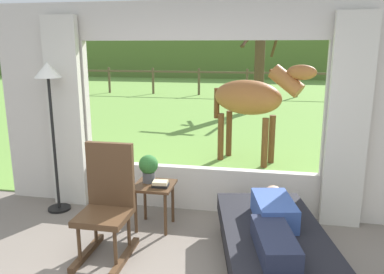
{
  "coord_description": "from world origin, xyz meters",
  "views": [
    {
      "loc": [
        0.79,
        -2.28,
        2.04
      ],
      "look_at": [
        0.0,
        1.8,
        1.05
      ],
      "focal_mm": 35.94,
      "sensor_mm": 36.0,
      "label": 1
    }
  ],
  "objects_px": {
    "side_table": "(154,192)",
    "horse": "(252,99)",
    "book_stack": "(160,184)",
    "floor_lamp_left": "(50,93)",
    "pasture_tree": "(259,57)",
    "potted_plant": "(149,167)",
    "recliner_sofa": "(272,248)",
    "reclining_person": "(274,220)",
    "rocking_chair": "(107,202)"
  },
  "relations": [
    {
      "from": "book_stack",
      "to": "floor_lamp_left",
      "type": "height_order",
      "value": "floor_lamp_left"
    },
    {
      "from": "pasture_tree",
      "to": "side_table",
      "type": "bearing_deg",
      "value": -96.22
    },
    {
      "from": "potted_plant",
      "to": "reclining_person",
      "type": "bearing_deg",
      "value": -27.89
    },
    {
      "from": "reclining_person",
      "to": "rocking_chair",
      "type": "relative_size",
      "value": 1.28
    },
    {
      "from": "potted_plant",
      "to": "book_stack",
      "type": "bearing_deg",
      "value": -35.22
    },
    {
      "from": "recliner_sofa",
      "to": "horse",
      "type": "bearing_deg",
      "value": 84.64
    },
    {
      "from": "floor_lamp_left",
      "to": "pasture_tree",
      "type": "bearing_deg",
      "value": 74.79
    },
    {
      "from": "potted_plant",
      "to": "rocking_chair",
      "type": "bearing_deg",
      "value": -107.09
    },
    {
      "from": "floor_lamp_left",
      "to": "side_table",
      "type": "bearing_deg",
      "value": -9.85
    },
    {
      "from": "book_stack",
      "to": "floor_lamp_left",
      "type": "bearing_deg",
      "value": 168.44
    },
    {
      "from": "rocking_chair",
      "to": "potted_plant",
      "type": "xyz_separation_m",
      "value": [
        0.21,
        0.69,
        0.16
      ]
    },
    {
      "from": "recliner_sofa",
      "to": "rocking_chair",
      "type": "height_order",
      "value": "rocking_chair"
    },
    {
      "from": "floor_lamp_left",
      "to": "horse",
      "type": "height_order",
      "value": "floor_lamp_left"
    },
    {
      "from": "reclining_person",
      "to": "side_table",
      "type": "bearing_deg",
      "value": 141.29
    },
    {
      "from": "potted_plant",
      "to": "floor_lamp_left",
      "type": "distance_m",
      "value": 1.5
    },
    {
      "from": "horse",
      "to": "floor_lamp_left",
      "type": "bearing_deg",
      "value": -20.93
    },
    {
      "from": "reclining_person",
      "to": "rocking_chair",
      "type": "distance_m",
      "value": 1.6
    },
    {
      "from": "book_stack",
      "to": "pasture_tree",
      "type": "distance_m",
      "value": 8.77
    },
    {
      "from": "recliner_sofa",
      "to": "book_stack",
      "type": "height_order",
      "value": "book_stack"
    },
    {
      "from": "recliner_sofa",
      "to": "horse",
      "type": "distance_m",
      "value": 3.5
    },
    {
      "from": "horse",
      "to": "recliner_sofa",
      "type": "bearing_deg",
      "value": 27.76
    },
    {
      "from": "recliner_sofa",
      "to": "pasture_tree",
      "type": "xyz_separation_m",
      "value": [
        -0.37,
        9.23,
        1.46
      ]
    },
    {
      "from": "potted_plant",
      "to": "horse",
      "type": "bearing_deg",
      "value": 68.78
    },
    {
      "from": "recliner_sofa",
      "to": "side_table",
      "type": "distance_m",
      "value": 1.47
    },
    {
      "from": "horse",
      "to": "pasture_tree",
      "type": "xyz_separation_m",
      "value": [
        -0.02,
        5.88,
        0.53
      ]
    },
    {
      "from": "recliner_sofa",
      "to": "floor_lamp_left",
      "type": "bearing_deg",
      "value": 150.6
    },
    {
      "from": "rocking_chair",
      "to": "floor_lamp_left",
      "type": "height_order",
      "value": "floor_lamp_left"
    },
    {
      "from": "recliner_sofa",
      "to": "side_table",
      "type": "bearing_deg",
      "value": 143.01
    },
    {
      "from": "side_table",
      "to": "potted_plant",
      "type": "height_order",
      "value": "potted_plant"
    },
    {
      "from": "recliner_sofa",
      "to": "reclining_person",
      "type": "distance_m",
      "value": 0.31
    },
    {
      "from": "recliner_sofa",
      "to": "reclining_person",
      "type": "relative_size",
      "value": 1.29
    },
    {
      "from": "recliner_sofa",
      "to": "floor_lamp_left",
      "type": "relative_size",
      "value": 1.0
    },
    {
      "from": "side_table",
      "to": "pasture_tree",
      "type": "height_order",
      "value": "pasture_tree"
    },
    {
      "from": "side_table",
      "to": "horse",
      "type": "relative_size",
      "value": 0.29
    },
    {
      "from": "side_table",
      "to": "book_stack",
      "type": "distance_m",
      "value": 0.17
    },
    {
      "from": "reclining_person",
      "to": "potted_plant",
      "type": "relative_size",
      "value": 4.47
    },
    {
      "from": "recliner_sofa",
      "to": "horse",
      "type": "relative_size",
      "value": 1.03
    },
    {
      "from": "horse",
      "to": "potted_plant",
      "type": "bearing_deg",
      "value": 0.47
    },
    {
      "from": "potted_plant",
      "to": "pasture_tree",
      "type": "xyz_separation_m",
      "value": [
        1.02,
        8.54,
        0.98
      ]
    },
    {
      "from": "potted_plant",
      "to": "floor_lamp_left",
      "type": "relative_size",
      "value": 0.17
    },
    {
      "from": "recliner_sofa",
      "to": "floor_lamp_left",
      "type": "distance_m",
      "value": 3.06
    },
    {
      "from": "side_table",
      "to": "horse",
      "type": "xyz_separation_m",
      "value": [
        0.95,
        2.72,
        0.73
      ]
    },
    {
      "from": "potted_plant",
      "to": "horse",
      "type": "relative_size",
      "value": 0.18
    },
    {
      "from": "potted_plant",
      "to": "book_stack",
      "type": "xyz_separation_m",
      "value": [
        0.17,
        -0.12,
        -0.15
      ]
    },
    {
      "from": "side_table",
      "to": "reclining_person",
      "type": "bearing_deg",
      "value": -27.28
    },
    {
      "from": "reclining_person",
      "to": "book_stack",
      "type": "relative_size",
      "value": 7.87
    },
    {
      "from": "recliner_sofa",
      "to": "reclining_person",
      "type": "height_order",
      "value": "reclining_person"
    },
    {
      "from": "reclining_person",
      "to": "floor_lamp_left",
      "type": "height_order",
      "value": "floor_lamp_left"
    },
    {
      "from": "rocking_chair",
      "to": "book_stack",
      "type": "height_order",
      "value": "rocking_chair"
    },
    {
      "from": "reclining_person",
      "to": "book_stack",
      "type": "distance_m",
      "value": 1.37
    }
  ]
}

